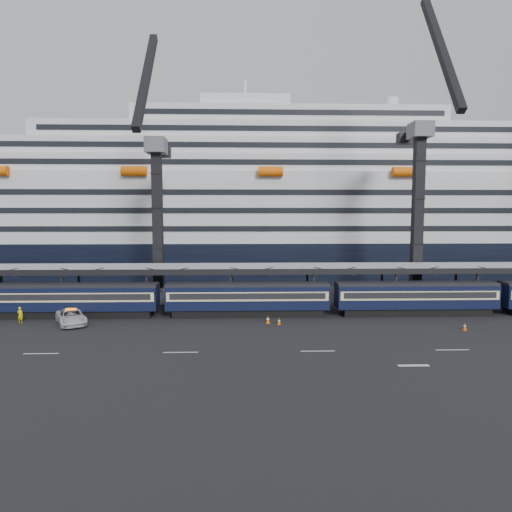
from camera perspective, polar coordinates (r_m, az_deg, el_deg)
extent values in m
plane|color=black|center=(45.38, 9.42, -10.14)|extent=(260.00, 260.00, 0.00)
cube|color=beige|center=(44.28, -25.27, -10.97)|extent=(3.00, 0.15, 0.02)
cube|color=beige|center=(41.08, -9.39, -11.79)|extent=(3.00, 0.15, 0.02)
cube|color=beige|center=(41.25, 7.73, -11.69)|extent=(3.00, 0.15, 0.02)
cube|color=beige|center=(44.77, 23.34, -10.72)|extent=(3.00, 0.15, 0.02)
cube|color=beige|center=(39.35, 19.09, -12.80)|extent=(2.50, 0.40, 0.02)
cube|color=black|center=(57.52, -21.54, -6.66)|extent=(17.48, 2.40, 0.90)
cube|color=black|center=(57.18, -21.60, -4.90)|extent=(19.00, 2.80, 2.70)
cube|color=beige|center=(57.13, -21.61, -4.60)|extent=(18.62, 2.92, 1.05)
cube|color=black|center=(57.12, -21.62, -4.55)|extent=(17.86, 2.98, 0.70)
cube|color=black|center=(56.94, -21.66, -3.41)|extent=(19.00, 2.50, 0.35)
cube|color=black|center=(54.15, -1.05, -7.02)|extent=(17.48, 2.40, 0.90)
cube|color=black|center=(53.80, -1.05, -5.15)|extent=(19.00, 2.80, 2.70)
cube|color=beige|center=(53.74, -1.05, -4.83)|extent=(18.62, 2.92, 1.05)
cube|color=black|center=(53.73, -1.05, -4.78)|extent=(17.86, 2.98, 0.70)
cube|color=black|center=(53.54, -1.06, -3.57)|extent=(19.00, 2.50, 0.35)
cube|color=black|center=(57.94, 19.28, -6.50)|extent=(17.48, 2.40, 0.90)
cube|color=black|center=(57.60, 19.33, -4.75)|extent=(19.00, 2.80, 2.70)
cube|color=beige|center=(57.55, 19.34, -4.46)|extent=(18.62, 2.92, 1.05)
cube|color=black|center=(57.55, 19.34, -4.41)|extent=(17.86, 2.98, 0.70)
cube|color=black|center=(57.37, 19.38, -3.27)|extent=(19.00, 2.50, 0.35)
cube|color=gray|center=(57.92, 6.83, -1.28)|extent=(130.00, 6.00, 0.25)
cube|color=black|center=(55.01, 7.29, -1.95)|extent=(130.00, 0.25, 0.70)
cube|color=black|center=(60.90, 6.41, -1.23)|extent=(130.00, 0.25, 0.70)
cube|color=black|center=(68.09, -29.21, -3.22)|extent=(0.25, 0.25, 5.40)
cube|color=black|center=(58.91, -23.06, -4.21)|extent=(0.25, 0.25, 5.40)
cube|color=black|center=(64.09, -21.24, -3.40)|extent=(0.25, 0.25, 5.40)
cube|color=black|center=(56.06, -13.47, -4.40)|extent=(0.25, 0.25, 5.40)
cube|color=black|center=(61.48, -12.41, -3.52)|extent=(0.25, 0.25, 5.40)
cube|color=black|center=(54.91, -3.16, -4.46)|extent=(0.25, 0.25, 5.40)
cube|color=black|center=(60.43, -3.03, -3.55)|extent=(0.25, 0.25, 5.40)
cube|color=black|center=(55.56, 7.23, -4.38)|extent=(0.25, 0.25, 5.40)
cube|color=black|center=(61.03, 6.42, -3.49)|extent=(0.25, 0.25, 5.40)
cube|color=black|center=(57.96, 17.07, -4.17)|extent=(0.25, 0.25, 5.40)
cube|color=black|center=(63.22, 15.44, -3.34)|extent=(0.25, 0.25, 5.40)
cube|color=black|center=(61.90, 25.89, -3.88)|extent=(0.25, 0.25, 5.40)
cube|color=black|center=(66.85, 23.67, -3.14)|extent=(0.25, 0.25, 5.40)
cube|color=black|center=(89.71, 3.79, -0.10)|extent=(200.00, 28.00, 7.00)
cube|color=silver|center=(89.30, 3.83, 5.97)|extent=(190.00, 26.88, 12.00)
cube|color=silver|center=(89.69, 3.86, 10.77)|extent=(160.00, 24.64, 3.00)
cube|color=black|center=(77.45, 4.76, 11.62)|extent=(153.60, 0.12, 0.90)
cube|color=silver|center=(90.02, 3.87, 12.67)|extent=(124.00, 21.84, 3.00)
cube|color=black|center=(79.21, 4.66, 13.67)|extent=(119.04, 0.12, 0.90)
cube|color=silver|center=(90.45, 3.88, 14.56)|extent=(90.00, 19.04, 3.00)
cube|color=black|center=(81.06, 4.57, 15.62)|extent=(86.40, 0.12, 0.90)
cube|color=silver|center=(90.97, 3.89, 16.42)|extent=(56.00, 16.24, 3.00)
cube|color=black|center=(83.01, 4.47, 17.49)|extent=(53.76, 0.12, 0.90)
cube|color=silver|center=(91.08, -1.37, 18.03)|extent=(16.00, 12.00, 2.50)
cylinder|color=silver|center=(95.57, 16.52, 17.52)|extent=(2.80, 2.80, 3.00)
cylinder|color=#EB5E07|center=(77.13, -14.99, 10.21)|extent=(4.00, 1.60, 1.60)
cylinder|color=#EB5E07|center=(75.28, 1.82, 10.51)|extent=(4.00, 1.60, 1.60)
cylinder|color=#EB5E07|center=(79.71, 18.06, 9.97)|extent=(4.00, 1.60, 1.60)
cube|color=#505358|center=(63.89, -12.01, -4.72)|extent=(4.50, 4.50, 2.00)
cube|color=black|center=(62.93, -12.19, 4.28)|extent=(1.30, 1.30, 18.00)
cube|color=#505358|center=(63.55, -12.37, 13.33)|extent=(2.60, 3.20, 2.00)
cube|color=black|center=(59.38, -13.62, 20.68)|extent=(0.90, 12.26, 14.37)
cube|color=black|center=(66.00, -11.96, 13.04)|extent=(0.90, 5.04, 0.90)
cube|color=black|center=(68.44, -11.58, 12.60)|extent=(2.20, 1.60, 1.60)
cube|color=#505358|center=(66.24, 19.24, -4.55)|extent=(4.50, 4.50, 2.00)
cube|color=black|center=(65.30, 19.55, 5.01)|extent=(1.30, 1.30, 20.00)
cube|color=#505358|center=(66.20, 19.86, 14.57)|extent=(2.60, 3.20, 2.00)
cube|color=black|center=(62.95, 22.19, 22.67)|extent=(0.90, 12.21, 16.90)
cube|color=black|center=(68.78, 18.98, 14.24)|extent=(0.90, 5.60, 0.90)
cube|color=black|center=(71.35, 18.16, 13.77)|extent=(2.20, 1.60, 1.60)
imported|color=silver|center=(53.93, -22.09, -7.09)|extent=(5.10, 6.38, 1.61)
imported|color=#D8CA0B|center=(56.90, -27.39, -6.56)|extent=(0.71, 0.51, 1.80)
cube|color=#EB5E07|center=(50.77, 1.49, -8.36)|extent=(0.43, 0.43, 0.05)
cone|color=#EB5E07|center=(50.66, 1.49, -7.89)|extent=(0.37, 0.37, 0.82)
cylinder|color=white|center=(50.66, 1.49, -7.89)|extent=(0.31, 0.31, 0.14)
cube|color=#EB5E07|center=(50.26, 2.89, -8.51)|extent=(0.38, 0.38, 0.04)
cone|color=#EB5E07|center=(50.17, 2.89, -8.10)|extent=(0.32, 0.32, 0.71)
cylinder|color=white|center=(50.17, 2.89, -8.10)|extent=(0.27, 0.27, 0.12)
cube|color=#EB5E07|center=(52.49, 24.62, -8.40)|extent=(0.40, 0.40, 0.04)
cone|color=#EB5E07|center=(52.40, 24.63, -7.97)|extent=(0.34, 0.34, 0.76)
cylinder|color=white|center=(52.40, 24.63, -7.97)|extent=(0.29, 0.29, 0.13)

